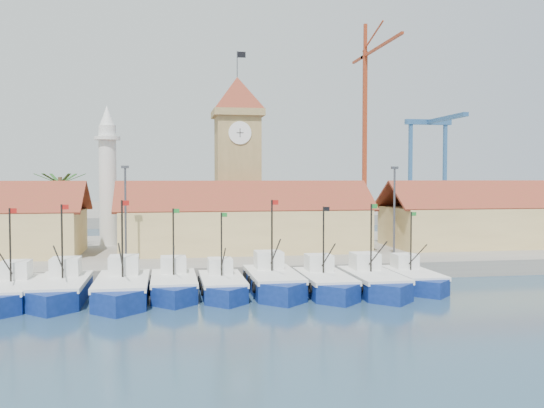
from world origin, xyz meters
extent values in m
plane|color=navy|center=(0.00, 0.00, 0.00)|extent=(400.00, 400.00, 0.00)
cube|color=gray|center=(0.00, 24.00, 0.75)|extent=(140.00, 32.00, 1.50)
cube|color=gray|center=(0.00, 110.00, 1.00)|extent=(240.00, 80.00, 2.00)
cube|color=navy|center=(-19.89, 2.52, 0.51)|extent=(3.57, 8.08, 1.84)
cube|color=silver|center=(-19.89, 2.52, 1.43)|extent=(3.64, 8.30, 0.36)
cube|color=silver|center=(-19.89, 4.54, 2.24)|extent=(2.14, 2.24, 1.43)
cylinder|color=black|center=(-19.89, 3.03, 4.28)|extent=(0.14, 0.14, 5.71)
cube|color=#A5140F|center=(-19.64, 3.03, 6.94)|extent=(0.51, 0.02, 0.36)
cube|color=navy|center=(-16.25, 3.06, 0.53)|extent=(3.69, 8.34, 1.90)
cube|color=navy|center=(-16.25, -1.11, 0.53)|extent=(3.68, 3.68, 1.90)
cube|color=silver|center=(-16.25, 3.06, 1.47)|extent=(3.76, 8.57, 0.37)
cube|color=silver|center=(-16.25, 5.14, 2.32)|extent=(2.21, 2.32, 1.47)
cylinder|color=black|center=(-16.25, 3.59, 4.42)|extent=(0.15, 0.15, 5.90)
cube|color=#A5140F|center=(-15.99, 3.59, 7.16)|extent=(0.53, 0.02, 0.37)
cube|color=navy|center=(-11.69, 2.34, 0.55)|extent=(3.84, 8.69, 1.98)
cube|color=navy|center=(-11.69, -2.01, 0.55)|extent=(3.84, 3.84, 1.98)
cube|color=silver|center=(-11.69, 2.34, 1.54)|extent=(3.92, 8.94, 0.38)
cube|color=silver|center=(-11.69, 4.51, 2.41)|extent=(2.31, 2.41, 1.54)
cylinder|color=black|center=(-11.69, 2.89, 4.61)|extent=(0.15, 0.15, 6.15)
cube|color=#A5140F|center=(-11.42, 2.89, 7.46)|extent=(0.55, 0.02, 0.38)
cube|color=navy|center=(-7.78, 3.77, 0.50)|extent=(3.47, 7.86, 1.79)
cube|color=navy|center=(-7.78, -0.16, 0.50)|extent=(3.47, 3.47, 1.79)
cube|color=silver|center=(-7.78, 3.77, 1.39)|extent=(3.54, 8.08, 0.35)
cube|color=silver|center=(-7.78, 5.73, 2.18)|extent=(2.08, 2.18, 1.39)
cylinder|color=black|center=(-7.78, 4.26, 4.17)|extent=(0.14, 0.14, 5.56)
cube|color=#197226|center=(-7.53, 4.26, 6.75)|extent=(0.50, 0.02, 0.35)
cube|color=navy|center=(-3.96, 3.17, 0.47)|extent=(3.31, 7.48, 1.70)
cube|color=navy|center=(-3.96, -0.57, 0.47)|extent=(3.30, 3.30, 1.70)
cube|color=silver|center=(-3.96, 3.17, 1.32)|extent=(3.37, 7.69, 0.33)
cube|color=silver|center=(-3.96, 5.04, 2.08)|extent=(1.98, 2.08, 1.32)
cylinder|color=black|center=(-3.96, 3.64, 3.97)|extent=(0.13, 0.13, 5.29)
cube|color=#197226|center=(-3.72, 3.64, 6.42)|extent=(0.47, 0.02, 0.33)
cube|color=navy|center=(0.26, 3.55, 0.54)|extent=(3.80, 8.59, 1.95)
cube|color=navy|center=(0.26, -0.75, 0.54)|extent=(3.80, 3.80, 1.95)
cube|color=silver|center=(0.26, 3.55, 1.52)|extent=(3.87, 8.83, 0.38)
cube|color=silver|center=(0.26, 5.70, 2.39)|extent=(2.28, 2.39, 1.52)
cylinder|color=black|center=(0.26, 4.09, 4.56)|extent=(0.15, 0.15, 6.08)
cube|color=#A5140F|center=(0.53, 4.09, 7.38)|extent=(0.54, 0.02, 0.38)
cube|color=navy|center=(4.37, 2.52, 0.50)|extent=(3.53, 7.98, 1.81)
cube|color=navy|center=(4.37, -1.47, 0.50)|extent=(3.52, 3.52, 1.81)
cube|color=silver|center=(4.37, 2.52, 1.41)|extent=(3.60, 8.20, 0.35)
cube|color=silver|center=(4.37, 4.51, 2.22)|extent=(2.12, 2.22, 1.41)
cylinder|color=black|center=(4.37, 3.02, 4.23)|extent=(0.14, 0.14, 5.64)
cube|color=black|center=(4.62, 3.02, 6.85)|extent=(0.50, 0.02, 0.35)
cube|color=navy|center=(8.35, 2.20, 0.52)|extent=(3.63, 8.22, 1.87)
cube|color=navy|center=(8.35, -1.91, 0.52)|extent=(3.63, 3.63, 1.87)
cube|color=silver|center=(8.35, 2.20, 1.45)|extent=(3.70, 8.45, 0.36)
cube|color=silver|center=(8.35, 4.26, 2.28)|extent=(2.18, 2.28, 1.45)
cylinder|color=black|center=(8.35, 2.72, 4.36)|extent=(0.15, 0.15, 5.81)
cube|color=#197226|center=(8.61, 2.72, 7.06)|extent=(0.52, 0.02, 0.36)
cube|color=navy|center=(12.40, 3.55, 0.46)|extent=(3.24, 7.34, 1.67)
cube|color=navy|center=(12.40, -0.12, 0.46)|extent=(3.24, 3.24, 1.67)
cube|color=silver|center=(12.40, 3.55, 1.30)|extent=(3.31, 7.54, 0.32)
cube|color=silver|center=(12.40, 5.38, 2.04)|extent=(1.95, 2.04, 1.30)
cylinder|color=black|center=(12.40, 4.01, 3.89)|extent=(0.13, 0.13, 5.19)
cube|color=#197226|center=(12.63, 4.01, 6.30)|extent=(0.46, 0.02, 0.32)
cube|color=#E3C37C|center=(0.00, 20.00, 3.75)|extent=(26.00, 10.00, 4.50)
cube|color=maroon|center=(0.00, 17.50, 7.50)|extent=(27.04, 5.13, 3.21)
cube|color=maroon|center=(0.00, 22.50, 7.50)|extent=(27.04, 5.13, 3.21)
cube|color=#E3C37C|center=(32.00, 20.00, 3.75)|extent=(30.00, 10.00, 4.50)
cube|color=maroon|center=(32.00, 17.50, 7.50)|extent=(31.20, 5.13, 3.21)
cube|color=maroon|center=(32.00, 22.50, 7.50)|extent=(31.20, 5.13, 3.21)
cube|color=tan|center=(0.00, 26.00, 9.00)|extent=(5.00, 5.00, 15.00)
cube|color=tan|center=(0.00, 26.00, 16.90)|extent=(5.80, 5.80, 0.80)
pyramid|color=maroon|center=(0.00, 26.00, 19.20)|extent=(5.80, 5.80, 4.00)
cylinder|color=white|center=(0.00, 23.45, 14.50)|extent=(2.60, 0.15, 2.60)
cube|color=black|center=(0.00, 23.37, 14.50)|extent=(0.08, 0.02, 1.00)
cube|color=black|center=(0.00, 23.37, 14.50)|extent=(0.80, 0.02, 0.08)
cylinder|color=#3F3F44|center=(0.00, 26.00, 22.70)|extent=(0.10, 0.10, 3.00)
cube|color=black|center=(0.50, 26.00, 23.80)|extent=(1.00, 0.03, 0.70)
cylinder|color=silver|center=(-15.00, 28.00, 8.50)|extent=(2.00, 2.00, 14.00)
cylinder|color=silver|center=(-15.00, 28.00, 14.00)|extent=(3.00, 3.00, 0.40)
cone|color=silver|center=(-15.00, 28.00, 16.60)|extent=(1.80, 1.80, 2.40)
cylinder|color=brown|center=(-20.00, 26.00, 5.50)|extent=(0.44, 0.44, 8.00)
cube|color=#21501B|center=(-18.60, 26.00, 9.30)|extent=(2.80, 0.35, 1.18)
cube|color=#21501B|center=(-19.30, 27.21, 9.30)|extent=(1.71, 2.60, 1.18)
cube|color=#21501B|center=(-20.70, 27.21, 9.30)|extent=(1.71, 2.60, 1.18)
cube|color=#21501B|center=(-21.40, 26.00, 9.30)|extent=(2.80, 0.35, 1.18)
cube|color=#21501B|center=(-20.70, 24.79, 9.30)|extent=(1.71, 2.60, 1.18)
cube|color=#21501B|center=(-19.30, 24.79, 9.30)|extent=(1.71, 2.60, 1.18)
cylinder|color=#3F3F44|center=(-12.00, 12.00, 6.00)|extent=(0.20, 0.20, 9.00)
cube|color=#3F3F44|center=(-12.00, 12.00, 10.40)|extent=(0.70, 0.25, 0.25)
cylinder|color=#3F3F44|center=(14.00, 12.00, 6.00)|extent=(0.20, 0.20, 9.00)
cube|color=#3F3F44|center=(14.00, 12.00, 10.40)|extent=(0.70, 0.25, 0.25)
cube|color=maroon|center=(42.35, 105.00, 21.86)|extent=(1.00, 1.00, 39.72)
cube|color=maroon|center=(42.35, 93.95, 40.72)|extent=(0.60, 27.62, 0.60)
cube|color=maroon|center=(42.35, 110.00, 40.72)|extent=(0.60, 10.00, 0.60)
cube|color=maroon|center=(42.35, 105.00, 45.22)|extent=(0.80, 0.80, 7.00)
cube|color=#2B5585|center=(57.00, 110.00, 13.00)|extent=(0.90, 0.90, 22.00)
cube|color=#2B5585|center=(67.00, 110.00, 13.00)|extent=(0.90, 0.90, 22.00)
cube|color=#2B5585|center=(62.00, 110.00, 24.50)|extent=(13.00, 1.40, 1.40)
cube|color=#2B5585|center=(62.00, 100.00, 24.50)|extent=(1.40, 22.00, 1.00)
camera|label=1|loc=(-8.39, -44.94, 9.41)|focal=40.00mm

